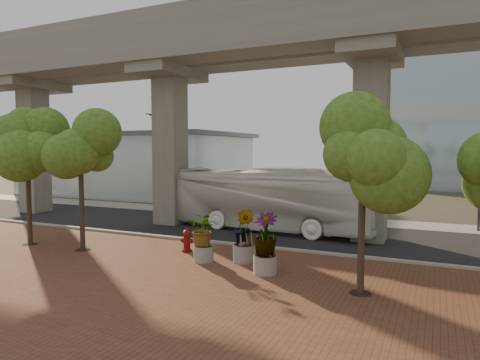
% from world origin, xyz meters
% --- Properties ---
extents(ground, '(160.00, 160.00, 0.00)m').
position_xyz_m(ground, '(0.00, 0.00, 0.00)').
color(ground, '#3A342A').
rests_on(ground, ground).
extents(brick_plaza, '(70.00, 13.00, 0.06)m').
position_xyz_m(brick_plaza, '(0.00, -8.00, 0.03)').
color(brick_plaza, brown).
rests_on(brick_plaza, ground).
extents(asphalt_road, '(90.00, 8.00, 0.04)m').
position_xyz_m(asphalt_road, '(0.00, 2.00, 0.02)').
color(asphalt_road, black).
rests_on(asphalt_road, ground).
extents(curb_strip, '(70.00, 0.25, 0.16)m').
position_xyz_m(curb_strip, '(0.00, -2.00, 0.08)').
color(curb_strip, '#9D9A92').
rests_on(curb_strip, ground).
extents(far_sidewalk, '(90.00, 3.00, 0.06)m').
position_xyz_m(far_sidewalk, '(0.00, 7.50, 0.03)').
color(far_sidewalk, '#9D9A92').
rests_on(far_sidewalk, ground).
extents(transit_viaduct, '(72.00, 5.60, 12.40)m').
position_xyz_m(transit_viaduct, '(0.00, 2.00, 7.29)').
color(transit_viaduct, gray).
rests_on(transit_viaduct, ground).
extents(station_pavilion, '(23.00, 13.00, 6.30)m').
position_xyz_m(station_pavilion, '(-20.00, 16.00, 3.22)').
color(station_pavilion, silver).
rests_on(station_pavilion, ground).
extents(transit_bus, '(12.98, 4.35, 3.55)m').
position_xyz_m(transit_bus, '(0.20, 2.44, 1.77)').
color(transit_bus, white).
rests_on(transit_bus, ground).
extents(fire_hydrant, '(0.52, 0.46, 1.03)m').
position_xyz_m(fire_hydrant, '(-1.02, -4.10, 0.56)').
color(fire_hydrant, maroon).
rests_on(fire_hydrant, ground).
extents(planter_front, '(1.82, 1.82, 2.00)m').
position_xyz_m(planter_front, '(0.50, -5.26, 1.28)').
color(planter_front, '#9B968C').
rests_on(planter_front, ground).
extents(planter_right, '(2.12, 2.12, 2.26)m').
position_xyz_m(planter_right, '(3.43, -5.84, 1.43)').
color(planter_right, '#A9A699').
rests_on(planter_right, ground).
extents(planter_left, '(1.98, 1.98, 2.18)m').
position_xyz_m(planter_left, '(2.01, -4.61, 1.38)').
color(planter_left, '#ADA59C').
rests_on(planter_left, ground).
extents(street_tree_far_west, '(3.70, 3.70, 6.57)m').
position_xyz_m(street_tree_far_west, '(-8.68, -6.04, 4.92)').
color(street_tree_far_west, '#473528').
rests_on(street_tree_far_west, ground).
extents(street_tree_near_west, '(3.43, 3.43, 6.36)m').
position_xyz_m(street_tree_near_west, '(-5.50, -5.84, 4.83)').
color(street_tree_near_west, '#473528').
rests_on(street_tree_near_west, ground).
extents(street_tree_near_east, '(3.75, 3.75, 6.11)m').
position_xyz_m(street_tree_near_east, '(6.97, -6.57, 4.44)').
color(street_tree_near_east, '#473528').
rests_on(street_tree_near_east, ground).
extents(streetlamp_west, '(0.36, 1.04, 7.21)m').
position_xyz_m(streetlamp_west, '(-10.07, 5.82, 4.21)').
color(streetlamp_west, '#2A292E').
rests_on(streetlamp_west, ground).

